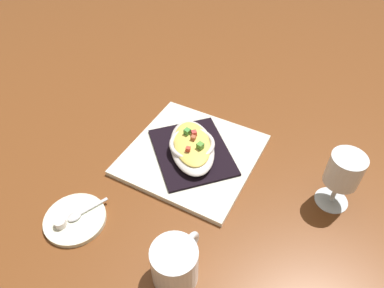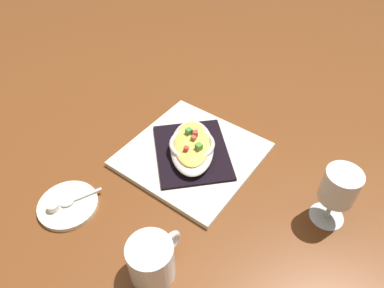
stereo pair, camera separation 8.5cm
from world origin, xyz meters
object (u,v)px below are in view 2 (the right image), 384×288
at_px(stemmed_glass, 339,189).
at_px(creamer_cup_0, 53,207).
at_px(spoon, 71,201).
at_px(square_plate, 192,155).
at_px(gratin_dish, 192,145).
at_px(coffee_mug, 152,262).
at_px(creamer_saucer, 68,205).

bearing_deg(stemmed_glass, creamer_cup_0, -51.52).
bearing_deg(spoon, square_plate, 158.82).
height_order(gratin_dish, creamer_cup_0, gratin_dish).
bearing_deg(spoon, gratin_dish, 158.82).
relative_size(coffee_mug, creamer_cup_0, 4.86).
bearing_deg(stemmed_glass, creamer_saucer, -53.05).
distance_m(square_plate, coffee_mug, 0.31).
xyz_separation_m(coffee_mug, creamer_saucer, (0.01, -0.25, -0.03)).
relative_size(square_plate, gratin_dish, 1.41).
height_order(coffee_mug, creamer_saucer, coffee_mug).
distance_m(square_plate, spoon, 0.30).
xyz_separation_m(gratin_dish, creamer_saucer, (0.29, -0.11, -0.03)).
relative_size(coffee_mug, creamer_saucer, 0.91).
bearing_deg(stemmed_glass, coffee_mug, -31.53).
xyz_separation_m(stemmed_glass, creamer_saucer, (0.33, -0.44, -0.09)).
height_order(square_plate, spoon, spoon).
relative_size(square_plate, creamer_saucer, 2.33).
height_order(gratin_dish, spoon, gratin_dish).
height_order(gratin_dish, coffee_mug, coffee_mug).
bearing_deg(spoon, creamer_saucer, -20.86).
relative_size(gratin_dish, stemmed_glass, 1.53).
height_order(spoon, creamer_cup_0, creamer_cup_0).
relative_size(square_plate, coffee_mug, 2.57).
bearing_deg(gratin_dish, creamer_saucer, -21.17).
distance_m(square_plate, gratin_dish, 0.03).
relative_size(creamer_saucer, spoon, 1.42).
bearing_deg(square_plate, stemmed_glass, 97.93).
bearing_deg(creamer_saucer, gratin_dish, 158.83).
distance_m(gratin_dish, spoon, 0.30).
bearing_deg(gratin_dish, coffee_mug, 25.94).
bearing_deg(coffee_mug, creamer_saucer, -87.41).
relative_size(gratin_dish, spoon, 2.34).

